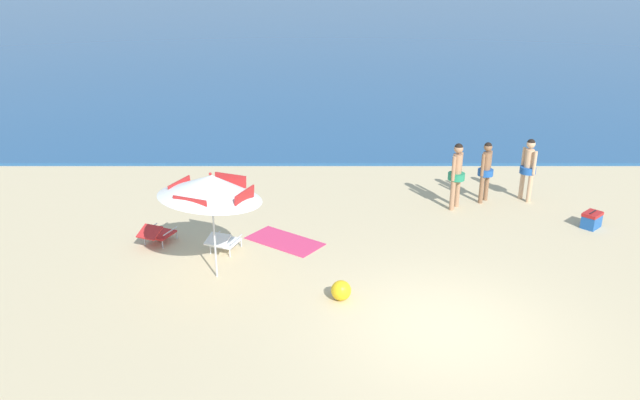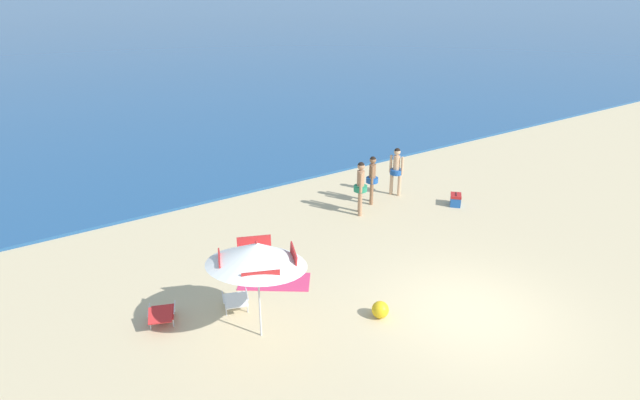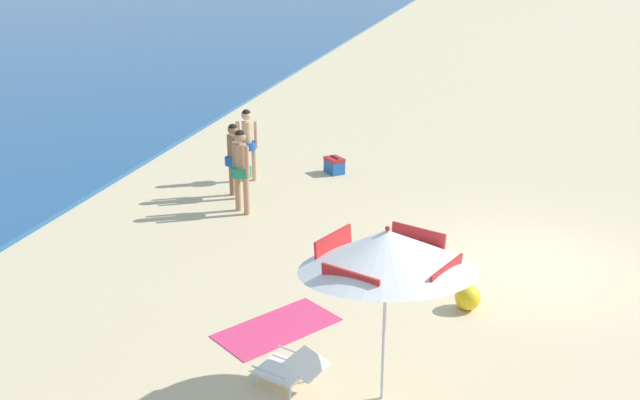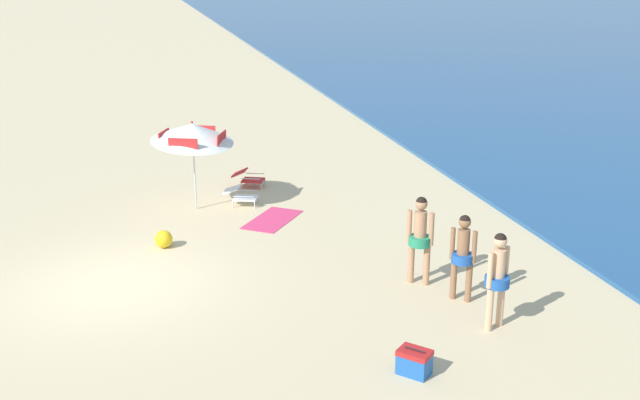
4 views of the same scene
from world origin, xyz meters
TOP-DOWN VIEW (x-y plane):
  - ground_plane at (0.00, 0.00)m, footprint 800.00×800.00m
  - beach_umbrella_striped_main at (-4.41, 1.94)m, footprint 2.85×2.83m
  - lounge_chair_under_umbrella at (-6.05, 3.55)m, footprint 0.82×1.01m
  - lounge_chair_beside_umbrella at (-4.44, 3.10)m, footprint 0.79×0.99m
  - person_standing_near_shore at (3.41, 6.41)m, footprint 0.43×0.48m
  - person_standing_beside at (2.24, 6.31)m, footprint 0.41×0.41m
  - person_wading_in at (1.34, 5.81)m, footprint 0.44×0.45m
  - cooler_box at (4.49, 4.52)m, footprint 0.60×0.59m
  - beach_ball at (-1.84, 1.01)m, footprint 0.40×0.40m
  - beach_towel at (-3.09, 3.70)m, footprint 1.98×1.79m

SIDE VIEW (x-z plane):
  - ground_plane at x=0.00m, z-range 0.00..0.00m
  - beach_towel at x=-3.09m, z-range 0.00..0.01m
  - beach_ball at x=-1.84m, z-range 0.00..0.40m
  - cooler_box at x=4.49m, z-range -0.01..0.42m
  - lounge_chair_under_umbrella at x=-6.05m, z-range 0.02..0.53m
  - lounge_chair_beside_umbrella at x=-4.44m, z-range 0.03..0.53m
  - person_standing_beside at x=2.24m, z-range 0.13..1.82m
  - person_standing_near_shore at x=3.41m, z-range 0.14..1.89m
  - person_wading_in at x=1.34m, z-range 0.14..1.94m
  - beach_umbrella_striped_main at x=-4.41m, z-range 0.82..3.20m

